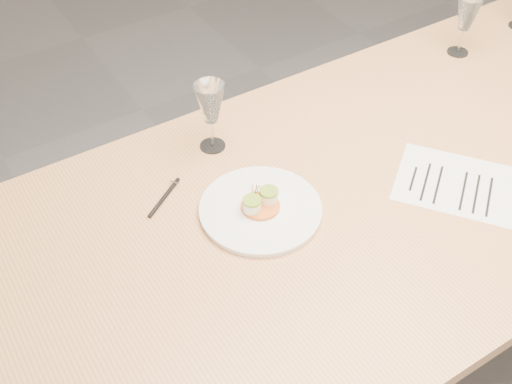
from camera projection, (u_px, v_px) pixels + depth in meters
ground at (342, 348)px, 2.12m from camera, size 7.00×7.00×0.00m
dining_table at (367, 203)px, 1.65m from camera, size 2.40×1.00×0.75m
dinner_plate at (261, 208)px, 1.52m from camera, size 0.29×0.29×0.08m
recipe_sheet at (456, 184)px, 1.60m from camera, size 0.36×0.37×0.00m
ballpoint_pen at (164, 197)px, 1.56m from camera, size 0.12×0.09×0.01m
wine_glass_0 at (210, 105)px, 1.61m from camera, size 0.08×0.08×0.19m
wine_glass_1 at (467, 14)px, 1.95m from camera, size 0.08×0.08×0.19m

